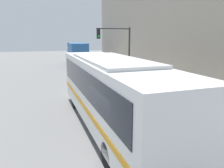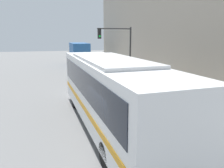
{
  "view_description": "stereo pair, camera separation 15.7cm",
  "coord_description": "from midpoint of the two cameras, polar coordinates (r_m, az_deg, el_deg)",
  "views": [
    {
      "loc": [
        -2.45,
        -6.94,
        4.32
      ],
      "look_at": [
        1.34,
        5.52,
        1.45
      ],
      "focal_mm": 35.0,
      "sensor_mm": 36.0,
      "label": 1
    },
    {
      "loc": [
        -2.3,
        -6.98,
        4.32
      ],
      "look_at": [
        1.34,
        5.52,
        1.45
      ],
      "focal_mm": 35.0,
      "sensor_mm": 36.0,
      "label": 2
    }
  ],
  "objects": [
    {
      "name": "parking_meter",
      "position": [
        19.1,
        7.05,
        2.67
      ],
      "size": [
        0.14,
        0.14,
        1.4
      ],
      "color": "#2D2D2D",
      "rests_on": "sidewalk"
    },
    {
      "name": "building_facade",
      "position": [
        25.71,
        13.0,
        14.28
      ],
      "size": [
        6.0,
        29.09,
        10.58
      ],
      "color": "#9E9384",
      "rests_on": "ground_plane"
    },
    {
      "name": "city_bus",
      "position": [
        10.15,
        -0.24,
        -1.24
      ],
      "size": [
        2.97,
        11.51,
        3.36
      ],
      "rotation": [
        0.0,
        0.0,
        0.04
      ],
      "color": "white",
      "rests_on": "ground_plane"
    },
    {
      "name": "sidewalk",
      "position": [
        28.48,
        0.54,
        3.88
      ],
      "size": [
        2.53,
        70.0,
        0.17
      ],
      "color": "#B7B2A8",
      "rests_on": "ground_plane"
    },
    {
      "name": "traffic_light_pole",
      "position": [
        20.7,
        1.99,
        10.42
      ],
      "size": [
        3.28,
        0.35,
        4.96
      ],
      "color": "#2D2D2D",
      "rests_on": "sidewalk"
    },
    {
      "name": "pedestrian_near_corner",
      "position": [
        22.72,
        4.69,
        4.0
      ],
      "size": [
        0.34,
        0.34,
        1.64
      ],
      "color": "#47382D",
      "rests_on": "sidewalk"
    },
    {
      "name": "ground_plane",
      "position": [
        8.53,
        2.36,
        -18.02
      ],
      "size": [
        120.0,
        120.0,
        0.0
      ],
      "primitive_type": "plane",
      "color": "slate"
    },
    {
      "name": "fire_hydrant",
      "position": [
        15.28,
        13.64,
        -2.3
      ],
      "size": [
        0.21,
        0.28,
        0.71
      ],
      "color": "gold",
      "rests_on": "sidewalk"
    },
    {
      "name": "delivery_truck",
      "position": [
        34.29,
        -8.61,
        8.04
      ],
      "size": [
        2.39,
        8.11,
        3.3
      ],
      "color": "#265999",
      "rests_on": "ground_plane"
    }
  ]
}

